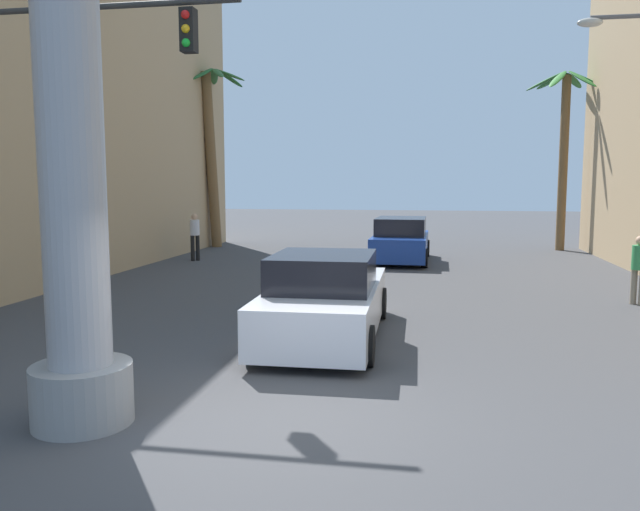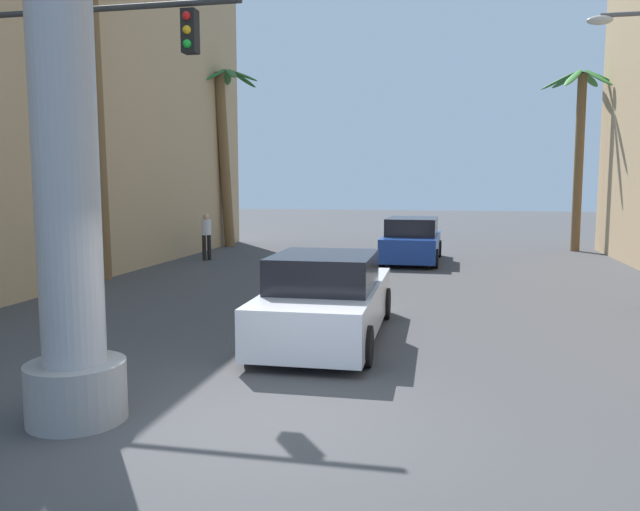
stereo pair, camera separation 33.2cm
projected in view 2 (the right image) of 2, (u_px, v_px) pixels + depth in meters
The scene contains 8 objects.
ground_plane at pixel (371, 285), 17.09m from camera, with size 94.68×94.68×0.00m, color #424244.
traffic_light_mast at pixel (25, 104), 11.02m from camera, with size 6.03×0.32×5.81m.
car_lead at pixel (327, 300), 11.17m from camera, with size 2.05×4.93×1.56m.
car_far at pixel (412, 241), 22.06m from camera, with size 2.03×4.52×1.56m.
palm_tree_far_right at pixel (580, 137), 25.10m from camera, with size 3.13×2.84×7.32m.
palm_tree_mid_left at pixel (97, 80), 17.24m from camera, with size 2.96×2.90×9.68m.
palm_tree_far_left at pixel (225, 142), 26.67m from camera, with size 2.61×2.66×7.61m.
pedestrian_far_left at pixel (206, 233), 22.44m from camera, with size 0.48×0.48×1.70m.
Camera 2 is at (2.12, -6.80, 2.79)m, focal length 35.00 mm.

